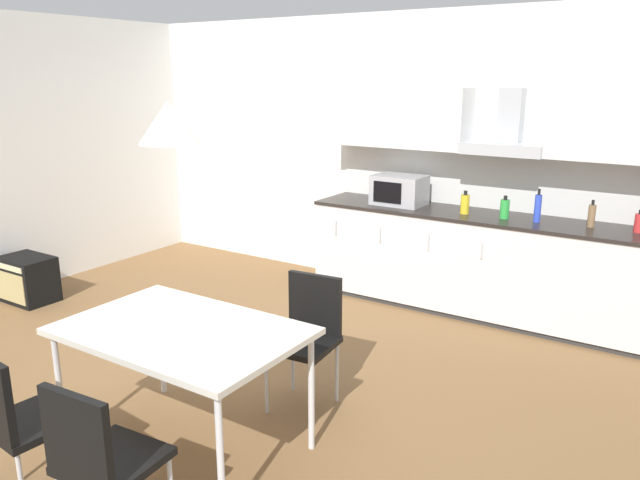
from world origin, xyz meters
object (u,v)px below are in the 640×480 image
at_px(bottle_green, 505,209).
at_px(chair_far_right, 308,328).
at_px(bottle_brown, 592,215).
at_px(pendant_lamp, 168,122).
at_px(chair_near_right, 98,454).
at_px(bottle_red, 639,223).
at_px(chair_near_left, 15,413).
at_px(guitar_amp, 28,279).
at_px(dining_table, 182,336).
at_px(bottle_yellow, 465,204).
at_px(bottle_blue, 538,208).
at_px(microwave, 399,190).

xyz_separation_m(bottle_green, chair_far_right, (-0.60, -2.16, -0.48)).
xyz_separation_m(bottle_brown, pendant_lamp, (-1.58, -3.07, 0.88)).
height_order(bottle_brown, chair_near_right, bottle_brown).
height_order(bottle_red, chair_near_left, bottle_red).
bearing_deg(chair_near_left, bottle_brown, 64.07).
height_order(guitar_amp, pendant_lamp, pendant_lamp).
bearing_deg(bottle_brown, chair_near_left, -115.93).
relative_size(dining_table, guitar_amp, 2.61).
xyz_separation_m(bottle_green, bottle_yellow, (-0.36, -0.01, 0.00)).
bearing_deg(bottle_blue, bottle_green, -176.82).
relative_size(bottle_blue, chair_far_right, 0.33).
height_order(microwave, bottle_yellow, microwave).
bearing_deg(chair_near_left, dining_table, 69.33).
bearing_deg(bottle_green, chair_near_left, -107.53).
bearing_deg(chair_near_right, dining_table, 110.56).
distance_m(bottle_brown, chair_far_right, 2.63).
relative_size(microwave, bottle_yellow, 2.31).
height_order(bottle_yellow, chair_near_left, bottle_yellow).
height_order(bottle_blue, bottle_red, bottle_blue).
xyz_separation_m(bottle_brown, bottle_yellow, (-1.04, -0.08, -0.01)).
xyz_separation_m(microwave, bottle_yellow, (0.68, -0.05, -0.05)).
xyz_separation_m(chair_near_left, chair_far_right, (0.61, 1.66, 0.00)).
relative_size(bottle_brown, dining_table, 0.16).
distance_m(bottle_brown, bottle_red, 0.35).
xyz_separation_m(bottle_yellow, pendant_lamp, (-0.54, -2.98, 0.88)).
relative_size(bottle_brown, chair_far_right, 0.26).
relative_size(bottle_red, bottle_yellow, 0.87).
bearing_deg(microwave, guitar_amp, -144.53).
height_order(bottle_yellow, dining_table, bottle_yellow).
xyz_separation_m(dining_table, guitar_amp, (-3.06, 0.95, -0.49)).
height_order(bottle_brown, chair_near_left, bottle_brown).
bearing_deg(bottle_yellow, bottle_blue, 1.98).
distance_m(bottle_green, pendant_lamp, 3.24).
relative_size(dining_table, chair_far_right, 1.56).
height_order(microwave, pendant_lamp, pendant_lamp).
xyz_separation_m(bottle_blue, dining_table, (-1.17, -3.00, -0.34)).
height_order(bottle_blue, bottle_yellow, bottle_blue).
relative_size(microwave, chair_far_right, 0.55).
bearing_deg(dining_table, bottle_red, 57.87).
relative_size(chair_near_right, chair_near_left, 1.00).
distance_m(bottle_brown, chair_near_left, 4.36).
bearing_deg(dining_table, microwave, 92.60).
xyz_separation_m(microwave, bottle_brown, (1.72, 0.04, -0.04)).
bearing_deg(chair_far_right, guitar_amp, 177.92).
distance_m(dining_table, chair_far_right, 0.90).
relative_size(chair_near_left, guitar_amp, 1.67).
bearing_deg(bottle_green, dining_table, -106.64).
bearing_deg(microwave, bottle_red, 1.35).
xyz_separation_m(chair_near_right, chair_far_right, (-0.01, 1.66, 0.00)).
height_order(bottle_green, chair_far_right, bottle_green).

